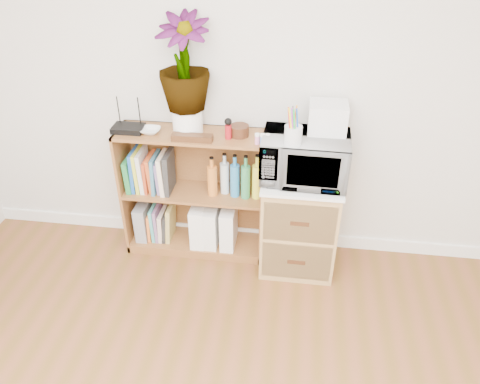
# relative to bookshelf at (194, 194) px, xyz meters

# --- Properties ---
(skirting_board) EXTENTS (4.00, 0.02, 0.10)m
(skirting_board) POSITION_rel_bookshelf_xyz_m (0.35, 0.14, -0.42)
(skirting_board) COLOR white
(skirting_board) RESTS_ON ground
(bookshelf) EXTENTS (1.00, 0.30, 0.95)m
(bookshelf) POSITION_rel_bookshelf_xyz_m (0.00, 0.00, 0.00)
(bookshelf) COLOR brown
(bookshelf) RESTS_ON ground
(wicker_unit) EXTENTS (0.50, 0.45, 0.70)m
(wicker_unit) POSITION_rel_bookshelf_xyz_m (0.75, -0.08, -0.12)
(wicker_unit) COLOR #9E7542
(wicker_unit) RESTS_ON ground
(microwave) EXTENTS (0.55, 0.38, 0.30)m
(microwave) POSITION_rel_bookshelf_xyz_m (0.75, -0.08, 0.39)
(microwave) COLOR silver
(microwave) RESTS_ON wicker_unit
(pen_cup) EXTENTS (0.11, 0.11, 0.12)m
(pen_cup) POSITION_rel_bookshelf_xyz_m (0.67, -0.20, 0.60)
(pen_cup) COLOR silver
(pen_cup) RESTS_ON microwave
(small_appliance) EXTENTS (0.23, 0.19, 0.18)m
(small_appliance) POSITION_rel_bookshelf_xyz_m (0.87, 0.01, 0.64)
(small_appliance) COLOR silver
(small_appliance) RESTS_ON microwave
(router) EXTENTS (0.20, 0.14, 0.04)m
(router) POSITION_rel_bookshelf_xyz_m (-0.41, -0.02, 0.49)
(router) COLOR black
(router) RESTS_ON bookshelf
(white_bowl) EXTENTS (0.13, 0.13, 0.03)m
(white_bowl) POSITION_rel_bookshelf_xyz_m (-0.26, -0.03, 0.49)
(white_bowl) COLOR silver
(white_bowl) RESTS_ON bookshelf
(plant_pot) EXTENTS (0.19, 0.19, 0.17)m
(plant_pot) POSITION_rel_bookshelf_xyz_m (-0.02, 0.02, 0.56)
(plant_pot) COLOR white
(plant_pot) RESTS_ON bookshelf
(potted_plant) EXTENTS (0.33, 0.33, 0.59)m
(potted_plant) POSITION_rel_bookshelf_xyz_m (-0.02, 0.02, 0.93)
(potted_plant) COLOR #28662C
(potted_plant) RESTS_ON plant_pot
(trinket_box) EXTENTS (0.26, 0.07, 0.04)m
(trinket_box) POSITION_rel_bookshelf_xyz_m (0.04, -0.10, 0.50)
(trinket_box) COLOR #3B1B10
(trinket_box) RESTS_ON bookshelf
(kokeshi_doll) EXTENTS (0.04, 0.04, 0.09)m
(kokeshi_doll) POSITION_rel_bookshelf_xyz_m (0.26, -0.04, 0.52)
(kokeshi_doll) COLOR maroon
(kokeshi_doll) RESTS_ON bookshelf
(wooden_bowl) EXTENTS (0.12, 0.12, 0.07)m
(wooden_bowl) POSITION_rel_bookshelf_xyz_m (0.32, 0.01, 0.51)
(wooden_bowl) COLOR #391C0F
(wooden_bowl) RESTS_ON bookshelf
(paint_jars) EXTENTS (0.12, 0.04, 0.06)m
(paint_jars) POSITION_rel_bookshelf_xyz_m (0.48, -0.09, 0.51)
(paint_jars) COLOR pink
(paint_jars) RESTS_ON bookshelf
(file_box) EXTENTS (0.08, 0.22, 0.28)m
(file_box) POSITION_rel_bookshelf_xyz_m (-0.40, 0.00, -0.27)
(file_box) COLOR gray
(file_box) RESTS_ON bookshelf
(magazine_holder_left) EXTENTS (0.10, 0.25, 0.32)m
(magazine_holder_left) POSITION_rel_bookshelf_xyz_m (0.03, -0.01, -0.25)
(magazine_holder_left) COLOR white
(magazine_holder_left) RESTS_ON bookshelf
(magazine_holder_mid) EXTENTS (0.10, 0.25, 0.31)m
(magazine_holder_mid) POSITION_rel_bookshelf_xyz_m (0.12, -0.01, -0.25)
(magazine_holder_mid) COLOR white
(magazine_holder_mid) RESTS_ON bookshelf
(magazine_holder_right) EXTENTS (0.10, 0.25, 0.31)m
(magazine_holder_right) POSITION_rel_bookshelf_xyz_m (0.25, -0.01, -0.25)
(magazine_holder_right) COLOR white
(magazine_holder_right) RESTS_ON bookshelf
(cookbooks) EXTENTS (0.32, 0.20, 0.30)m
(cookbooks) POSITION_rel_bookshelf_xyz_m (-0.30, 0.00, 0.16)
(cookbooks) COLOR #20793A
(cookbooks) RESTS_ON bookshelf
(liquor_bottles) EXTENTS (0.37, 0.07, 0.32)m
(liquor_bottles) POSITION_rel_bookshelf_xyz_m (0.30, 0.00, 0.18)
(liquor_bottles) COLOR orange
(liquor_bottles) RESTS_ON bookshelf
(lower_books) EXTENTS (0.19, 0.19, 0.29)m
(lower_books) POSITION_rel_bookshelf_xyz_m (-0.26, 0.00, -0.28)
(lower_books) COLOR orange
(lower_books) RESTS_ON bookshelf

